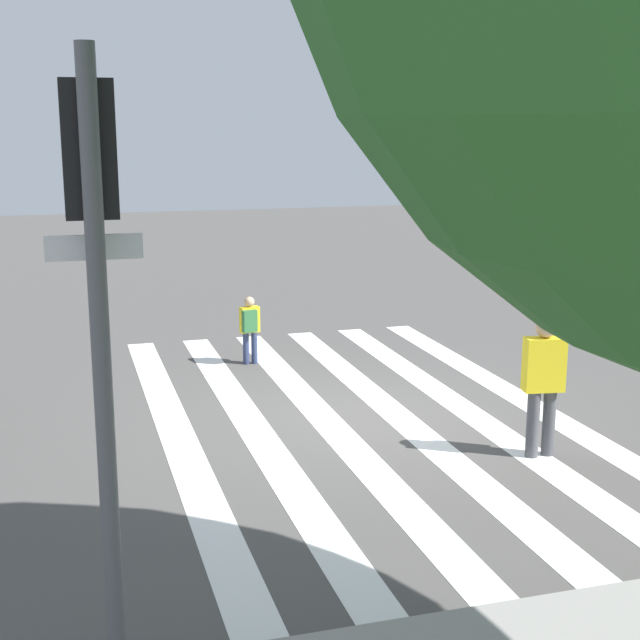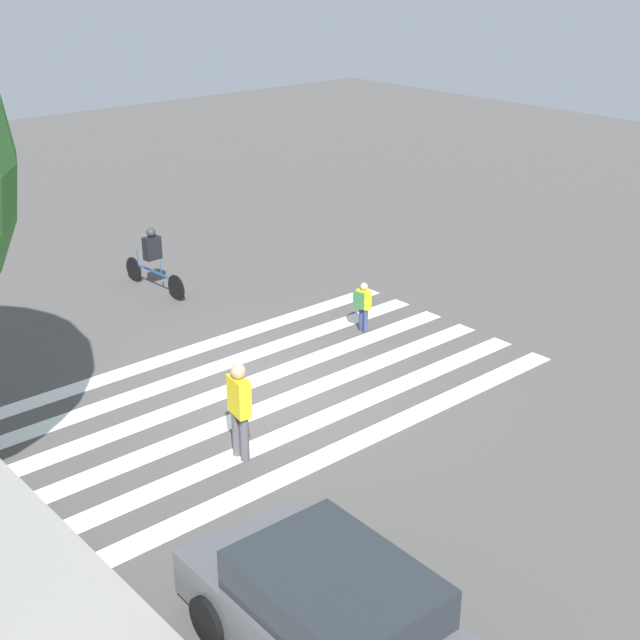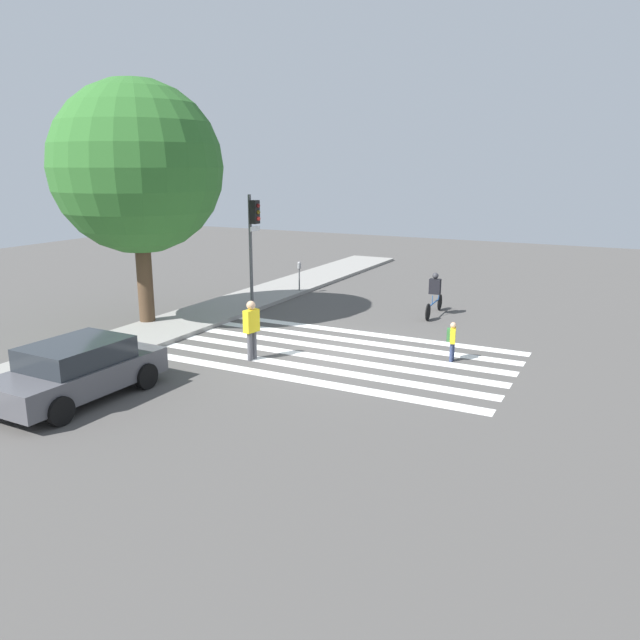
{
  "view_description": "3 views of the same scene",
  "coord_description": "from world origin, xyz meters",
  "px_view_note": "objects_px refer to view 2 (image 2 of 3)",
  "views": [
    {
      "loc": [
        3.75,
        10.74,
        3.83
      ],
      "look_at": [
        0.67,
        0.31,
        1.45
      ],
      "focal_mm": 50.0,
      "sensor_mm": 36.0,
      "label": 1
    },
    {
      "loc": [
        -11.85,
        9.2,
        7.75
      ],
      "look_at": [
        -0.48,
        -0.73,
        1.35
      ],
      "focal_mm": 50.0,
      "sensor_mm": 36.0,
      "label": 2
    },
    {
      "loc": [
        -15.65,
        -7.41,
        5.32
      ],
      "look_at": [
        -1.05,
        0.04,
        1.25
      ],
      "focal_mm": 35.0,
      "sensor_mm": 36.0,
      "label": 3
    }
  ],
  "objects_px": {
    "pedestrian_child_with_backpack": "(239,406)",
    "pedestrian_adult_yellow_jacket": "(363,303)",
    "car_parked_dark_suv": "(335,618)",
    "cyclist_mid_street": "(153,256)"
  },
  "relations": [
    {
      "from": "pedestrian_adult_yellow_jacket",
      "to": "car_parked_dark_suv",
      "type": "height_order",
      "value": "car_parked_dark_suv"
    },
    {
      "from": "pedestrian_child_with_backpack",
      "to": "cyclist_mid_street",
      "type": "xyz_separation_m",
      "value": [
        7.53,
        -2.97,
        -0.1
      ]
    },
    {
      "from": "pedestrian_child_with_backpack",
      "to": "pedestrian_adult_yellow_jacket",
      "type": "bearing_deg",
      "value": -54.64
    },
    {
      "from": "pedestrian_child_with_backpack",
      "to": "pedestrian_adult_yellow_jacket",
      "type": "relative_size",
      "value": 1.51
    },
    {
      "from": "pedestrian_adult_yellow_jacket",
      "to": "cyclist_mid_street",
      "type": "xyz_separation_m",
      "value": [
        5.12,
        2.05,
        0.2
      ]
    },
    {
      "from": "pedestrian_child_with_backpack",
      "to": "car_parked_dark_suv",
      "type": "xyz_separation_m",
      "value": [
        -4.41,
        1.91,
        -0.24
      ]
    },
    {
      "from": "pedestrian_child_with_backpack",
      "to": "car_parked_dark_suv",
      "type": "distance_m",
      "value": 4.82
    },
    {
      "from": "cyclist_mid_street",
      "to": "car_parked_dark_suv",
      "type": "bearing_deg",
      "value": 154.6
    },
    {
      "from": "pedestrian_adult_yellow_jacket",
      "to": "car_parked_dark_suv",
      "type": "bearing_deg",
      "value": -57.88
    },
    {
      "from": "pedestrian_child_with_backpack",
      "to": "cyclist_mid_street",
      "type": "height_order",
      "value": "pedestrian_child_with_backpack"
    }
  ]
}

